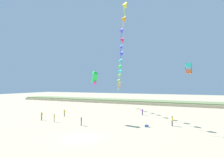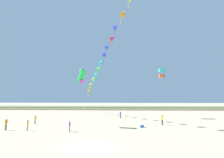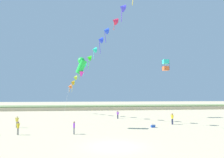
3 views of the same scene
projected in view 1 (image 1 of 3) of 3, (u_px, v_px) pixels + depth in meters
The scene contains 12 objects.
ground_plane at pixel (81, 138), 23.64m from camera, with size 240.00×240.00×0.00m, color beige.
dune_ridge at pixel (150, 102), 66.25m from camera, with size 120.00×9.85×1.25m.
person_near_left at pixel (81, 121), 30.82m from camera, with size 0.21×0.52×1.50m.
person_near_right at pixel (172, 120), 30.43m from camera, with size 0.36×0.58×1.75m.
person_mid_center at pixel (42, 116), 35.26m from camera, with size 0.60×0.23×1.70m.
person_far_left at pixel (142, 112), 41.15m from camera, with size 0.49×0.37×1.54m.
person_far_right at pixel (54, 117), 33.70m from camera, with size 0.51×0.32×1.53m.
person_far_center at pixel (64, 112), 39.41m from camera, with size 0.57×0.22×1.63m.
kite_banner_string at pixel (121, 47), 36.59m from camera, with size 16.62×37.16×24.22m.
large_kite_low_lead at pixel (95, 78), 34.19m from camera, with size 1.89×1.64×2.76m.
large_kite_mid_trail at pixel (189, 68), 37.89m from camera, with size 1.21×1.21×2.24m.
beach_cooler at pixel (147, 126), 29.78m from camera, with size 0.58×0.41×0.46m.
Camera 1 is at (13.35, -20.25, 7.16)m, focal length 28.00 mm.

